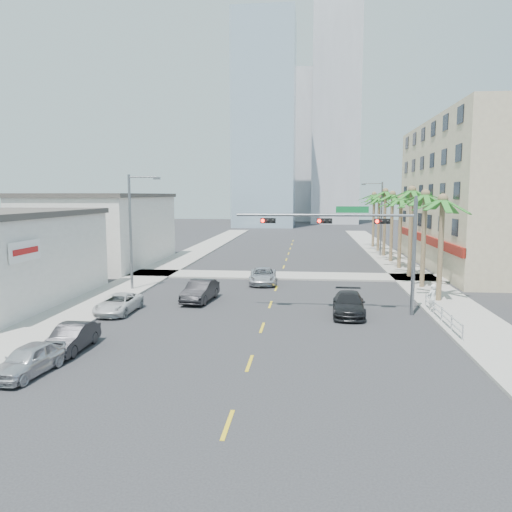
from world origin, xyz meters
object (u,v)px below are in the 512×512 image
at_px(car_lane_left, 200,291).
at_px(pedestrian, 432,298).
at_px(car_parked_far, 118,304).
at_px(traffic_signal_mast, 361,234).
at_px(car_parked_near, 29,360).
at_px(car_parked_mid, 71,338).
at_px(car_lane_center, 263,276).
at_px(car_lane_right, 349,304).

bearing_deg(car_lane_left, pedestrian, -2.24).
distance_m(car_parked_far, car_lane_left, 5.94).
bearing_deg(pedestrian, traffic_signal_mast, -34.10).
xyz_separation_m(car_parked_near, pedestrian, (19.27, 12.81, 0.38)).
bearing_deg(traffic_signal_mast, pedestrian, 6.12).
height_order(car_parked_mid, car_lane_left, car_lane_left).
bearing_deg(car_lane_center, car_parked_far, -129.41).
relative_size(car_parked_mid, pedestrian, 2.23).
bearing_deg(car_lane_center, car_parked_near, -112.85).
relative_size(traffic_signal_mast, car_parked_mid, 2.86).
bearing_deg(car_lane_left, car_lane_center, 68.79).
height_order(car_parked_near, car_lane_center, car_lane_center).
xyz_separation_m(traffic_signal_mast, car_parked_near, (-14.75, -12.32, -4.42)).
xyz_separation_m(car_parked_far, car_lane_left, (4.40, 3.98, 0.15)).
xyz_separation_m(car_parked_near, car_lane_center, (7.71, 22.33, 0.02)).
relative_size(car_parked_near, car_lane_left, 0.83).
relative_size(car_parked_near, pedestrian, 2.16).
xyz_separation_m(car_parked_far, car_lane_center, (8.15, 11.38, 0.06)).
distance_m(traffic_signal_mast, car_parked_near, 19.72).
height_order(car_parked_near, pedestrian, pedestrian).
height_order(traffic_signal_mast, car_parked_near, traffic_signal_mast).
xyz_separation_m(traffic_signal_mast, car_parked_far, (-15.18, -1.37, -4.46)).
relative_size(traffic_signal_mast, car_lane_left, 2.44).
bearing_deg(car_parked_mid, car_lane_center, 68.03).
relative_size(car_parked_far, car_lane_center, 0.91).
height_order(car_lane_left, pedestrian, pedestrian).
xyz_separation_m(car_lane_right, pedestrian, (5.22, 0.85, 0.32)).
bearing_deg(traffic_signal_mast, car_parked_near, -140.13).
xyz_separation_m(car_lane_left, car_lane_center, (3.75, 7.39, -0.08)).
bearing_deg(car_parked_near, car_lane_center, 77.75).
distance_m(car_parked_far, car_lane_right, 14.51).
height_order(traffic_signal_mast, car_lane_center, traffic_signal_mast).
bearing_deg(pedestrian, car_parked_far, -34.84).
distance_m(car_parked_near, car_lane_center, 23.62).
bearing_deg(car_parked_mid, car_parked_far, 94.49).
height_order(car_parked_far, car_lane_right, car_lane_right).
xyz_separation_m(traffic_signal_mast, car_lane_left, (-10.78, 2.61, -4.31)).
bearing_deg(car_lane_center, car_lane_right, -62.38).
distance_m(car_lane_center, pedestrian, 14.97).
xyz_separation_m(car_lane_center, pedestrian, (11.55, -9.52, 0.36)).
bearing_deg(traffic_signal_mast, car_lane_center, 125.12).
height_order(car_parked_near, car_parked_far, car_parked_near).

